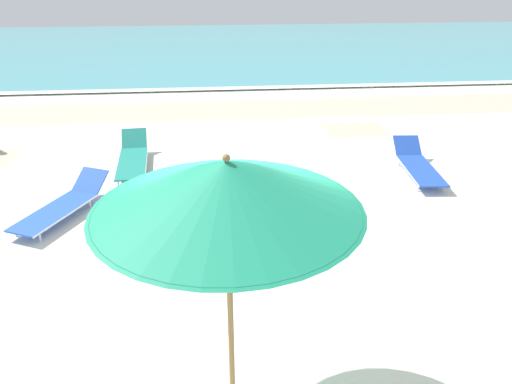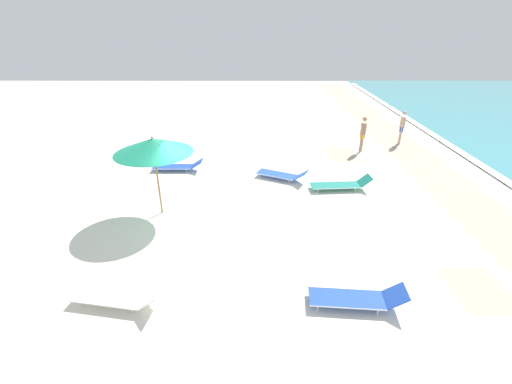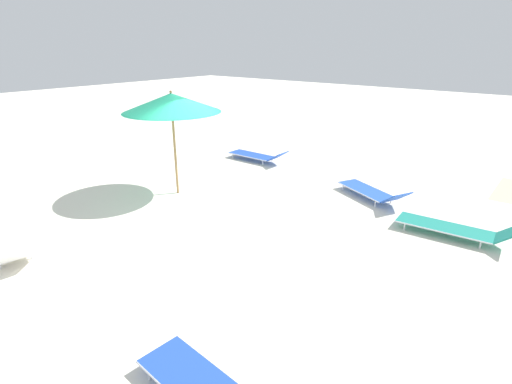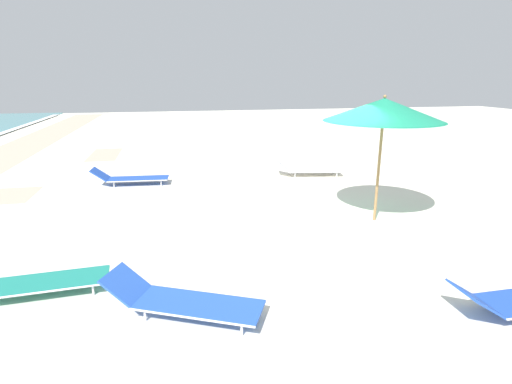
# 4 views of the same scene
# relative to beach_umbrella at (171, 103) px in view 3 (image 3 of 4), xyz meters

# --- Properties ---
(ground_plane) EXTENTS (60.00, 60.00, 0.16)m
(ground_plane) POSITION_rel_beach_umbrella_xyz_m (0.22, 1.58, -2.47)
(ground_plane) COLOR silver
(beach_umbrella) EXTENTS (2.46, 2.46, 2.69)m
(beach_umbrella) POSITION_rel_beach_umbrella_xyz_m (0.00, 0.00, 0.00)
(beach_umbrella) COLOR #9E7547
(beach_umbrella) RESTS_ON ground_plane
(sun_lounger_beside_umbrella) EXTENTS (0.94, 2.21, 0.53)m
(sun_lounger_beside_umbrella) POSITION_rel_beach_umbrella_xyz_m (4.23, 0.09, -2.18)
(sun_lounger_beside_umbrella) COLOR white
(sun_lounger_beside_umbrella) RESTS_ON ground_plane
(sun_lounger_near_water_left) EXTENTS (0.64, 2.18, 0.48)m
(sun_lounger_near_water_left) POSITION_rel_beach_umbrella_xyz_m (-3.74, -0.24, -2.18)
(sun_lounger_near_water_left) COLOR blue
(sun_lounger_near_water_left) RESTS_ON ground_plane
(sun_lounger_near_water_right) EXTENTS (1.46, 2.17, 0.51)m
(sun_lounger_near_water_right) POSITION_rel_beach_umbrella_xyz_m (-2.82, 4.27, -2.18)
(sun_lounger_near_water_right) COLOR blue
(sun_lounger_near_water_right) RESTS_ON ground_plane
(sun_lounger_mid_beach_solo) EXTENTS (0.76, 2.34, 0.53)m
(sun_lounger_mid_beach_solo) POSITION_rel_beach_umbrella_xyz_m (-1.87, 6.50, -2.18)
(sun_lounger_mid_beach_solo) COLOR #1E8475
(sun_lounger_mid_beach_solo) RESTS_ON ground_plane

